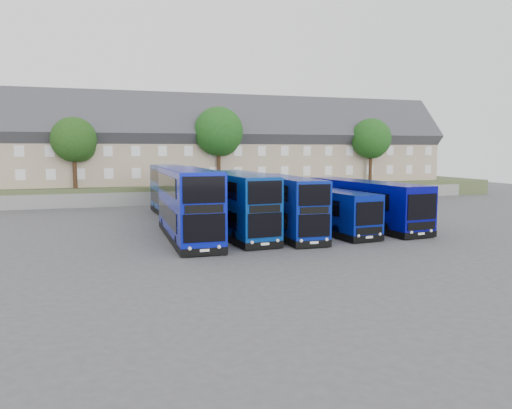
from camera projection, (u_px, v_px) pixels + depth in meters
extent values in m
plane|color=#46454A|center=(277.00, 239.00, 34.55)|extent=(120.00, 120.00, 0.00)
cube|color=slate|center=(205.00, 197.00, 57.19)|extent=(70.00, 0.40, 1.50)
cube|color=#4A542F|center=(190.00, 188.00, 66.63)|extent=(80.00, 20.00, 2.00)
cube|color=tan|center=(39.00, 160.00, 56.96)|extent=(6.00, 8.00, 6.00)
cube|color=#353439|center=(38.00, 133.00, 56.63)|extent=(6.00, 10.40, 10.40)
cube|color=brown|center=(51.00, 99.00, 56.67)|extent=(0.60, 0.90, 1.40)
cube|color=tan|center=(94.00, 160.00, 58.78)|extent=(6.00, 8.00, 6.00)
cube|color=#353439|center=(93.00, 134.00, 58.45)|extent=(6.00, 10.40, 10.40)
cube|color=brown|center=(106.00, 101.00, 58.48)|extent=(0.60, 0.90, 1.40)
cube|color=tan|center=(146.00, 159.00, 60.59)|extent=(6.00, 8.00, 6.00)
cube|color=#353439|center=(145.00, 134.00, 60.27)|extent=(6.00, 10.40, 10.40)
cube|color=brown|center=(157.00, 102.00, 60.30)|extent=(0.60, 0.90, 1.40)
cube|color=tan|center=(195.00, 159.00, 62.41)|extent=(6.00, 8.00, 6.00)
cube|color=#353439|center=(194.00, 135.00, 62.08)|extent=(6.00, 10.40, 10.40)
cube|color=brown|center=(206.00, 104.00, 62.12)|extent=(0.60, 0.90, 1.40)
cube|color=tan|center=(241.00, 159.00, 64.23)|extent=(6.00, 8.00, 6.00)
cube|color=#353439|center=(241.00, 135.00, 63.90)|extent=(6.00, 10.40, 10.40)
cube|color=brown|center=(252.00, 105.00, 63.93)|extent=(0.60, 0.90, 1.40)
cube|color=tan|center=(284.00, 158.00, 66.04)|extent=(6.00, 8.00, 6.00)
cube|color=#353439|center=(284.00, 136.00, 65.71)|extent=(6.00, 10.40, 10.40)
cube|color=brown|center=(295.00, 106.00, 65.75)|extent=(0.60, 0.90, 1.40)
cube|color=tan|center=(325.00, 158.00, 67.86)|extent=(6.00, 8.00, 6.00)
cube|color=#353439|center=(326.00, 136.00, 67.53)|extent=(6.00, 10.40, 10.40)
cube|color=brown|center=(336.00, 108.00, 67.57)|extent=(0.60, 0.90, 1.40)
cube|color=tan|center=(365.00, 158.00, 69.67)|extent=(6.00, 8.00, 6.00)
cube|color=#353439|center=(365.00, 136.00, 69.35)|extent=(6.00, 10.40, 10.40)
cube|color=brown|center=(375.00, 109.00, 69.38)|extent=(0.60, 0.90, 1.40)
cube|color=tan|center=(402.00, 158.00, 71.49)|extent=(6.00, 8.00, 6.00)
cube|color=#353439|center=(402.00, 137.00, 71.16)|extent=(6.00, 10.40, 10.40)
cube|color=brown|center=(412.00, 110.00, 71.20)|extent=(0.60, 0.90, 1.40)
cube|color=#0915A8|center=(188.00, 202.00, 34.11)|extent=(2.97, 12.11, 4.47)
cube|color=black|center=(188.00, 235.00, 34.36)|extent=(3.01, 12.15, 0.45)
cube|color=black|center=(204.00, 228.00, 28.44)|extent=(2.44, 0.11, 1.64)
cube|color=black|center=(204.00, 190.00, 28.20)|extent=(2.44, 0.11, 1.53)
cylinder|color=black|center=(178.00, 243.00, 30.35)|extent=(0.32, 1.01, 1.00)
cube|color=navy|center=(234.00, 203.00, 35.44)|extent=(3.33, 11.23, 4.08)
cube|color=black|center=(235.00, 232.00, 35.67)|extent=(3.37, 11.27, 0.45)
cube|color=black|center=(265.00, 225.00, 30.40)|extent=(2.22, 0.22, 1.51)
cube|color=black|center=(265.00, 192.00, 30.18)|extent=(2.22, 0.22, 1.41)
cylinder|color=black|center=(236.00, 238.00, 32.16)|extent=(0.37, 1.02, 1.00)
cube|color=navy|center=(286.00, 204.00, 35.80)|extent=(2.67, 10.52, 3.83)
cube|color=black|center=(286.00, 231.00, 36.02)|extent=(2.71, 10.56, 0.45)
cube|color=black|center=(314.00, 226.00, 30.87)|extent=(2.08, 0.12, 1.43)
cube|color=black|center=(315.00, 195.00, 30.66)|extent=(2.08, 0.12, 1.33)
cylinder|color=black|center=(286.00, 236.00, 32.82)|extent=(0.33, 1.01, 1.00)
cube|color=navy|center=(174.00, 190.00, 45.89)|extent=(3.24, 11.67, 4.27)
cube|color=black|center=(175.00, 213.00, 46.13)|extent=(3.29, 11.71, 0.45)
cube|color=black|center=(189.00, 205.00, 40.59)|extent=(2.32, 0.19, 1.57)
cube|color=black|center=(189.00, 180.00, 40.36)|extent=(2.32, 0.19, 1.47)
cylinder|color=black|center=(170.00, 216.00, 42.38)|extent=(0.35, 1.01, 1.00)
cube|color=#0939A6|center=(243.00, 191.00, 48.03)|extent=(2.87, 10.13, 3.66)
cube|color=black|center=(243.00, 210.00, 48.23)|extent=(2.91, 10.18, 0.45)
cube|color=black|center=(263.00, 204.00, 43.44)|extent=(1.98, 0.18, 1.37)
cube|color=black|center=(263.00, 183.00, 43.24)|extent=(1.98, 0.18, 1.27)
cylinder|color=black|center=(243.00, 212.00, 45.26)|extent=(0.36, 1.02, 1.00)
cube|color=navy|center=(324.00, 207.00, 38.08)|extent=(3.42, 11.73, 2.83)
cube|color=black|center=(324.00, 226.00, 38.24)|extent=(3.46, 11.77, 0.45)
cube|color=black|center=(370.00, 214.00, 32.73)|extent=(2.11, 0.25, 1.54)
cylinder|color=black|center=(337.00, 232.00, 34.53)|extent=(0.39, 1.02, 1.00)
cube|color=#06077D|center=(364.00, 201.00, 40.16)|extent=(4.02, 13.45, 3.29)
cube|color=black|center=(364.00, 222.00, 40.35)|extent=(4.06, 13.49, 0.45)
cube|color=black|center=(422.00, 207.00, 34.06)|extent=(2.45, 0.30, 1.77)
cylinder|color=black|center=(386.00, 229.00, 35.81)|extent=(0.39, 1.02, 1.00)
cylinder|color=#382314|center=(75.00, 171.00, 53.56)|extent=(0.44, 0.44, 3.75)
sphere|color=#1A3A10|center=(74.00, 139.00, 53.19)|extent=(4.80, 4.80, 4.80)
sphere|color=#1A3A10|center=(80.00, 146.00, 53.83)|extent=(3.30, 3.30, 3.30)
cylinder|color=#382314|center=(219.00, 166.00, 58.84)|extent=(0.44, 0.44, 4.50)
sphere|color=#183F11|center=(219.00, 131.00, 58.39)|extent=(5.76, 5.76, 5.76)
sphere|color=#183F11|center=(223.00, 139.00, 59.05)|extent=(3.96, 3.96, 3.96)
cylinder|color=#382314|center=(370.00, 166.00, 64.44)|extent=(0.44, 0.44, 4.00)
sphere|color=#173E11|center=(371.00, 138.00, 64.05)|extent=(5.12, 5.12, 5.12)
sphere|color=#173E11|center=(373.00, 145.00, 64.70)|extent=(3.52, 3.52, 3.52)
cylinder|color=#382314|center=(382.00, 164.00, 72.87)|extent=(0.44, 0.44, 4.25)
sphere|color=#15370F|center=(382.00, 137.00, 72.46)|extent=(5.44, 5.44, 5.44)
sphere|color=#15370F|center=(384.00, 143.00, 73.11)|extent=(3.74, 3.74, 3.74)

